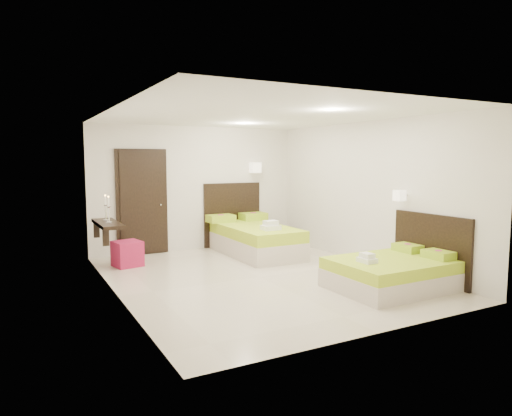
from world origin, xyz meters
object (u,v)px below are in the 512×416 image
bed_single (253,237)px  ottoman (127,254)px  nightstand (271,235)px  bed_double (395,271)px

bed_single → ottoman: bearing=178.4°
bed_single → nightstand: bed_single is taller
bed_double → nightstand: size_ratio=4.20×
bed_single → nightstand: bearing=43.8°
bed_double → bed_single: bearing=101.6°
bed_single → nightstand: (0.91, 0.87, -0.16)m
bed_single → bed_double: (0.67, -3.24, -0.08)m
ottoman → bed_double: bearing=-46.1°
ottoman → bed_single: bearing=-1.6°
nightstand → bed_single: bearing=-114.4°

